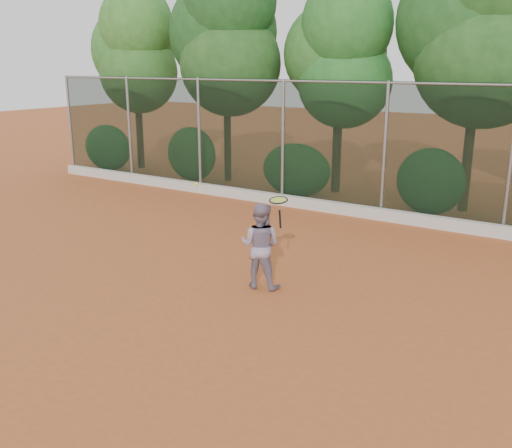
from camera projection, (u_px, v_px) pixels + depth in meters
The scene contains 7 objects.
ground at pixel (223, 311), 9.32m from camera, with size 80.00×80.00×0.00m, color #A85327.
concrete_curb at pixel (378, 214), 14.78m from camera, with size 24.00×0.20×0.30m, color beige.
tennis_player at pixel (260, 246), 10.15m from camera, with size 0.76×0.59×1.56m, color gray.
chainlink_fence at pixel (385, 147), 14.46m from camera, with size 24.09×0.09×3.50m.
foliage_backdrop at pixel (398, 45), 15.65m from camera, with size 23.70×3.63×7.55m.
tennis_racket at pixel (279, 202), 9.72m from camera, with size 0.37×0.37×0.56m.
tennis_ball_in_flight at pixel (196, 184), 10.33m from camera, with size 0.07×0.07×0.07m.
Camera 1 is at (5.14, -6.89, 3.90)m, focal length 40.00 mm.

